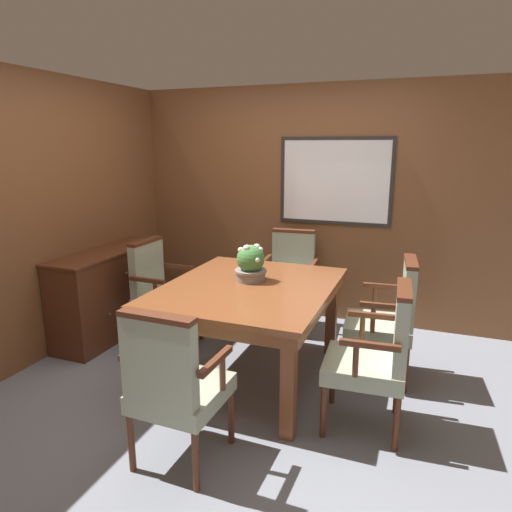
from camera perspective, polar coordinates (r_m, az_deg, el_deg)
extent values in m
plane|color=gray|center=(3.74, -3.64, -15.84)|extent=(14.00, 14.00, 0.00)
cube|color=brown|center=(4.96, 4.68, 6.50)|extent=(7.20, 0.06, 2.45)
cube|color=white|center=(4.79, 9.86, 9.19)|extent=(1.09, 0.01, 0.82)
cube|color=#282623|center=(4.77, 10.07, 14.30)|extent=(1.16, 0.02, 0.04)
cube|color=#282623|center=(4.83, 9.65, 4.15)|extent=(1.16, 0.02, 0.04)
cube|color=#282623|center=(4.92, 3.36, 9.49)|extent=(0.04, 0.02, 0.82)
cube|color=#282623|center=(4.71, 16.63, 8.75)|extent=(0.04, 0.02, 0.82)
cube|color=brown|center=(4.34, -25.46, 4.18)|extent=(0.06, 7.20, 2.45)
cube|color=brown|center=(3.41, -13.58, -12.35)|extent=(0.09, 0.09, 0.73)
cube|color=brown|center=(3.00, 4.09, -15.87)|extent=(0.09, 0.09, 0.73)
cube|color=brown|center=(4.47, -4.03, -5.61)|extent=(0.09, 0.09, 0.73)
cube|color=brown|center=(4.16, 9.42, -7.27)|extent=(0.09, 0.09, 0.73)
cube|color=brown|center=(3.59, -0.85, -5.03)|extent=(1.21, 1.47, 0.09)
cube|color=brown|center=(3.57, -0.86, -4.00)|extent=(1.27, 1.53, 0.04)
cylinder|color=#562B19|center=(3.48, 9.54, -14.98)|extent=(0.04, 0.04, 0.37)
cylinder|color=#562B19|center=(3.12, 8.42, -18.61)|extent=(0.04, 0.04, 0.37)
cylinder|color=#562B19|center=(3.46, 17.22, -15.60)|extent=(0.04, 0.04, 0.37)
cylinder|color=#562B19|center=(3.10, 17.15, -19.35)|extent=(0.04, 0.04, 0.37)
cube|color=#9EA88E|center=(3.16, 13.32, -13.33)|extent=(0.54, 0.51, 0.11)
cube|color=#9EA88E|center=(3.04, 17.71, -8.62)|extent=(0.11, 0.45, 0.48)
cube|color=#562B19|center=(2.96, 18.08, -4.00)|extent=(0.12, 0.45, 0.03)
cylinder|color=#562B19|center=(3.33, 13.14, -8.86)|extent=(0.04, 0.04, 0.21)
cube|color=#562B19|center=(3.28, 14.58, -7.23)|extent=(0.36, 0.06, 0.04)
cylinder|color=#562B19|center=(2.87, 12.35, -12.59)|extent=(0.04, 0.04, 0.21)
cube|color=#562B19|center=(2.82, 14.04, -10.76)|extent=(0.36, 0.06, 0.04)
cylinder|color=#562B19|center=(3.04, -3.12, -19.38)|extent=(0.04, 0.04, 0.37)
cylinder|color=#562B19|center=(3.22, -10.26, -17.56)|extent=(0.04, 0.04, 0.37)
cylinder|color=#562B19|center=(2.72, -7.55, -24.06)|extent=(0.04, 0.04, 0.37)
cylinder|color=#562B19|center=(2.91, -15.32, -21.54)|extent=(0.04, 0.04, 0.37)
cube|color=#9EA88E|center=(2.84, -9.24, -16.52)|extent=(0.49, 0.52, 0.11)
cube|color=#9EA88E|center=(2.54, -12.08, -12.86)|extent=(0.44, 0.09, 0.48)
cube|color=#562B19|center=(2.43, -12.38, -7.43)|extent=(0.44, 0.10, 0.03)
cylinder|color=#562B19|center=(2.68, -4.22, -14.33)|extent=(0.04, 0.04, 0.21)
cube|color=#562B19|center=(2.57, -5.03, -12.94)|extent=(0.04, 0.36, 0.04)
cylinder|color=#562B19|center=(2.91, -13.27, -12.25)|extent=(0.04, 0.04, 0.21)
cube|color=#562B19|center=(2.81, -14.30, -10.87)|extent=(0.04, 0.36, 0.04)
cylinder|color=#562B19|center=(4.11, 11.60, -10.37)|extent=(0.04, 0.04, 0.37)
cylinder|color=#562B19|center=(3.73, 11.12, -12.96)|extent=(0.04, 0.04, 0.37)
cylinder|color=#562B19|center=(4.12, 17.96, -10.77)|extent=(0.04, 0.04, 0.37)
cylinder|color=#562B19|center=(3.74, 18.19, -13.39)|extent=(0.04, 0.04, 0.37)
cube|color=#9EA88E|center=(3.82, 14.94, -8.57)|extent=(0.55, 0.53, 0.11)
cube|color=#9EA88E|center=(3.73, 18.53, -4.53)|extent=(0.12, 0.45, 0.48)
cube|color=#562B19|center=(3.66, 18.83, -0.70)|extent=(0.13, 0.45, 0.03)
cylinder|color=#562B19|center=(4.00, 14.59, -5.05)|extent=(0.04, 0.04, 0.21)
cube|color=#562B19|center=(3.97, 15.79, -3.65)|extent=(0.36, 0.07, 0.04)
cylinder|color=#562B19|center=(3.53, 14.41, -7.60)|extent=(0.04, 0.04, 0.21)
cube|color=#562B19|center=(3.49, 15.77, -6.03)|extent=(0.36, 0.07, 0.04)
cylinder|color=#562B19|center=(4.59, 0.85, -7.48)|extent=(0.04, 0.04, 0.37)
cylinder|color=#562B19|center=(4.50, 6.08, -7.98)|extent=(0.04, 0.04, 0.37)
cylinder|color=#562B19|center=(5.00, 2.22, -5.68)|extent=(0.04, 0.04, 0.37)
cylinder|color=#562B19|center=(4.92, 7.02, -6.10)|extent=(0.04, 0.04, 0.37)
cube|color=#9EA88E|center=(4.67, 4.10, -4.02)|extent=(0.52, 0.55, 0.11)
cube|color=#9EA88E|center=(4.79, 4.70, 0.13)|extent=(0.45, 0.12, 0.48)
cube|color=#562B19|center=(4.74, 4.76, 3.16)|extent=(0.45, 0.12, 0.03)
cylinder|color=#562B19|center=(4.64, 1.01, -1.99)|extent=(0.04, 0.04, 0.21)
cube|color=#562B19|center=(4.69, 1.27, -0.48)|extent=(0.06, 0.36, 0.04)
cylinder|color=#562B19|center=(4.54, 7.11, -2.45)|extent=(0.04, 0.04, 0.21)
cube|color=#562B19|center=(4.59, 7.31, -0.91)|extent=(0.06, 0.36, 0.04)
cylinder|color=#562B19|center=(4.16, -9.71, -9.98)|extent=(0.04, 0.04, 0.37)
cylinder|color=#562B19|center=(4.50, -6.90, -8.04)|extent=(0.04, 0.04, 0.37)
cylinder|color=#562B19|center=(4.40, -14.78, -8.92)|extent=(0.04, 0.04, 0.37)
cylinder|color=#562B19|center=(4.72, -11.74, -7.17)|extent=(0.04, 0.04, 0.37)
cube|color=#9EA88E|center=(4.35, -10.93, -5.56)|extent=(0.52, 0.49, 0.11)
cube|color=#9EA88E|center=(4.38, -13.48, -1.50)|extent=(0.09, 0.44, 0.48)
cube|color=#562B19|center=(4.33, -13.67, 1.80)|extent=(0.10, 0.44, 0.03)
cylinder|color=#562B19|center=(4.09, -12.47, -4.53)|extent=(0.04, 0.04, 0.21)
cube|color=#562B19|center=(4.10, -13.43, -2.96)|extent=(0.36, 0.04, 0.04)
cylinder|color=#562B19|center=(4.49, -8.90, -2.72)|extent=(0.04, 0.04, 0.21)
cube|color=#562B19|center=(4.50, -9.79, -1.29)|extent=(0.36, 0.04, 0.04)
cylinder|color=gray|center=(3.68, -0.67, -2.39)|extent=(0.24, 0.24, 0.09)
cylinder|color=gray|center=(3.67, -0.67, -1.86)|extent=(0.26, 0.26, 0.02)
sphere|color=#427F3D|center=(3.64, -0.68, -0.35)|extent=(0.22, 0.22, 0.22)
sphere|color=silver|center=(3.63, -1.93, 0.74)|extent=(0.05, 0.05, 0.05)
sphere|color=silver|center=(3.55, 0.15, -0.52)|extent=(0.04, 0.04, 0.04)
sphere|color=silver|center=(3.58, -1.12, 0.99)|extent=(0.05, 0.05, 0.05)
sphere|color=silver|center=(3.60, -1.31, 1.03)|extent=(0.04, 0.04, 0.04)
sphere|color=silver|center=(3.72, -1.80, -0.14)|extent=(0.05, 0.05, 0.05)
sphere|color=silver|center=(3.66, 0.09, 1.11)|extent=(0.06, 0.06, 0.06)
sphere|color=silver|center=(3.64, 0.55, 0.79)|extent=(0.04, 0.04, 0.04)
cube|color=#512816|center=(4.73, -17.80, -4.52)|extent=(0.41, 1.29, 0.83)
cube|color=#5B2D19|center=(4.62, -18.18, 0.51)|extent=(0.43, 1.31, 0.02)
sphere|color=#4C422D|center=(4.54, -15.89, -2.08)|extent=(0.03, 0.03, 0.03)
sphere|color=#4C422D|center=(4.42, -17.85, -6.97)|extent=(0.03, 0.03, 0.03)
sphere|color=#4C422D|center=(4.85, -13.62, -4.82)|extent=(0.03, 0.03, 0.03)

